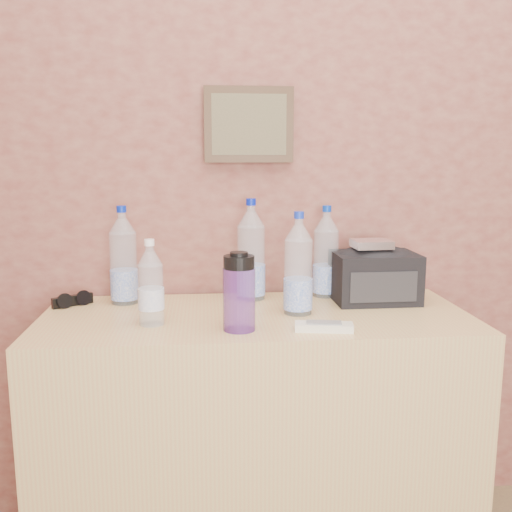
{
  "coord_description": "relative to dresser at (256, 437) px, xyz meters",
  "views": [
    {
      "loc": [
        -0.36,
        0.02,
        1.3
      ],
      "look_at": [
        -0.2,
        1.71,
        1.0
      ],
      "focal_mm": 40.0,
      "sensor_mm": 36.0,
      "label": 1
    }
  ],
  "objects": [
    {
      "name": "pet_small",
      "position": [
        -0.31,
        -0.08,
        0.52
      ],
      "size": [
        0.07,
        0.07,
        0.25
      ],
      "rotation": [
        0.0,
        0.0,
        0.03
      ],
      "color": "white",
      "rests_on": "dresser"
    },
    {
      "name": "foil_packet",
      "position": [
        0.39,
        0.1,
        0.61
      ],
      "size": [
        0.12,
        0.11,
        0.03
      ],
      "primitive_type": "cube",
      "rotation": [
        0.0,
        0.0,
        0.04
      ],
      "color": "silver",
      "rests_on": "toiletry_bag"
    },
    {
      "name": "nalgene_bottle",
      "position": [
        -0.06,
        -0.16,
        0.52
      ],
      "size": [
        0.09,
        0.09,
        0.22
      ],
      "rotation": [
        0.0,
        0.0,
        0.42
      ],
      "color": "#64308D",
      "rests_on": "dresser"
    },
    {
      "name": "sunglasses",
      "position": [
        -0.58,
        0.15,
        0.43
      ],
      "size": [
        0.14,
        0.12,
        0.03
      ],
      "primitive_type": null,
      "rotation": [
        0.0,
        0.0,
        0.62
      ],
      "color": "black",
      "rests_on": "dresser"
    },
    {
      "name": "pet_large_d",
      "position": [
        0.13,
        -0.0,
        0.55
      ],
      "size": [
        0.09,
        0.09,
        0.31
      ],
      "rotation": [
        0.0,
        0.0,
        0.03
      ],
      "color": "silver",
      "rests_on": "dresser"
    },
    {
      "name": "ac_remote",
      "position": [
        0.17,
        -0.19,
        0.42
      ],
      "size": [
        0.17,
        0.08,
        0.02
      ],
      "primitive_type": "cube",
      "rotation": [
        0.0,
        0.0,
        -0.17
      ],
      "color": "white",
      "rests_on": "dresser"
    },
    {
      "name": "picture_frame",
      "position": [
        0.0,
        0.27,
        0.99
      ],
      "size": [
        0.3,
        0.03,
        0.25
      ],
      "primitive_type": null,
      "color": "#382311",
      "rests_on": "room_shell"
    },
    {
      "name": "pet_large_b",
      "position": [
        0.0,
        0.19,
        0.56
      ],
      "size": [
        0.09,
        0.09,
        0.34
      ],
      "rotation": [
        0.0,
        0.0,
        -0.09
      ],
      "color": "silver",
      "rests_on": "dresser"
    },
    {
      "name": "toiletry_bag",
      "position": [
        0.41,
        0.12,
        0.5
      ],
      "size": [
        0.27,
        0.2,
        0.18
      ],
      "primitive_type": null,
      "rotation": [
        0.0,
        0.0,
        0.01
      ],
      "color": "black",
      "rests_on": "dresser"
    },
    {
      "name": "dresser",
      "position": [
        0.0,
        0.0,
        0.0
      ],
      "size": [
        1.31,
        0.55,
        0.82
      ],
      "primitive_type": "cube",
      "color": "tan",
      "rests_on": "ground"
    },
    {
      "name": "pet_large_c",
      "position": [
        0.26,
        0.21,
        0.55
      ],
      "size": [
        0.08,
        0.08,
        0.31
      ],
      "rotation": [
        0.0,
        0.0,
        0.33
      ],
      "color": "silver",
      "rests_on": "dresser"
    },
    {
      "name": "pet_large_a",
      "position": [
        -0.42,
        0.17,
        0.55
      ],
      "size": [
        0.09,
        0.09,
        0.32
      ],
      "rotation": [
        0.0,
        0.0,
        0.04
      ],
      "color": "white",
      "rests_on": "dresser"
    }
  ]
}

